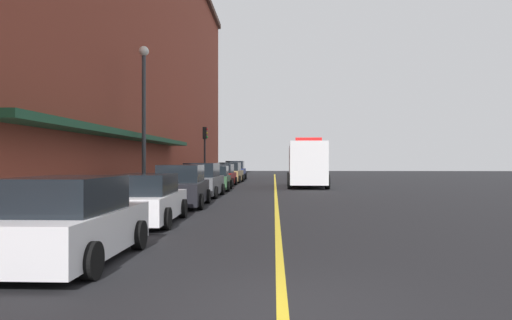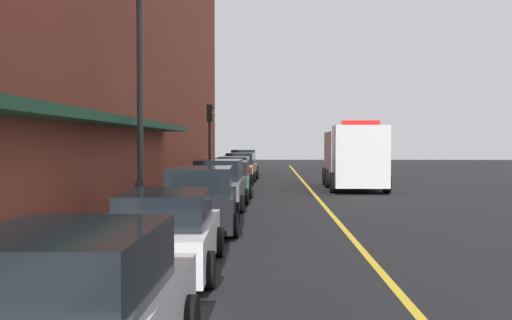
{
  "view_description": "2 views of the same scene",
  "coord_description": "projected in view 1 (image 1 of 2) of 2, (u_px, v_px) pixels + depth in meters",
  "views": [
    {
      "loc": [
        -0.11,
        -6.3,
        1.97
      ],
      "look_at": [
        -1.04,
        18.38,
        1.97
      ],
      "focal_mm": 33.54,
      "sensor_mm": 36.0,
      "label": 1
    },
    {
      "loc": [
        -2.12,
        -3.07,
        2.46
      ],
      "look_at": [
        -2.75,
        26.17,
        1.59
      ],
      "focal_mm": 42.76,
      "sensor_mm": 36.0,
      "label": 2
    }
  ],
  "objects": [
    {
      "name": "box_truck",
      "position": [
        307.0,
        164.0,
        35.19
      ],
      "size": [
        3.01,
        8.05,
        3.49
      ],
      "rotation": [
        0.0,
        0.0,
        -1.59
      ],
      "color": "silver",
      "rests_on": "ground"
    },
    {
      "name": "parked_car_4",
      "position": [
        215.0,
        179.0,
        31.05
      ],
      "size": [
        2.17,
        4.31,
        1.59
      ],
      "rotation": [
        0.0,
        0.0,
        1.6
      ],
      "color": "#2D5133",
      "rests_on": "ground"
    },
    {
      "name": "traffic_light_near",
      "position": [
        205.0,
        144.0,
        35.83
      ],
      "size": [
        0.38,
        0.36,
        4.3
      ],
      "color": "#232326",
      "rests_on": "sidewalk_left"
    },
    {
      "name": "parking_meter_2",
      "position": [
        219.0,
        170.0,
        45.8
      ],
      "size": [
        0.14,
        0.18,
        1.33
      ],
      "color": "#4C4C51",
      "rests_on": "sidewalk_left"
    },
    {
      "name": "parking_meter_1",
      "position": [
        138.0,
        184.0,
        18.41
      ],
      "size": [
        0.14,
        0.18,
        1.33
      ],
      "color": "#4C4C51",
      "rests_on": "sidewalk_left"
    },
    {
      "name": "parked_car_5",
      "position": [
        222.0,
        176.0,
        36.4
      ],
      "size": [
        2.04,
        4.19,
        1.67
      ],
      "rotation": [
        0.0,
        0.0,
        1.55
      ],
      "color": "maroon",
      "rests_on": "ground"
    },
    {
      "name": "parked_car_7",
      "position": [
        235.0,
        171.0,
        48.1
      ],
      "size": [
        2.13,
        4.24,
        1.89
      ],
      "rotation": [
        0.0,
        0.0,
        1.57
      ],
      "color": "navy",
      "rests_on": "ground"
    },
    {
      "name": "lane_center_stripe",
      "position": [
        276.0,
        190.0,
        31.27
      ],
      "size": [
        0.16,
        70.0,
        0.01
      ],
      "primitive_type": "cube",
      "color": "gold",
      "rests_on": "ground"
    },
    {
      "name": "parked_car_6",
      "position": [
        230.0,
        173.0,
        41.94
      ],
      "size": [
        2.17,
        4.68,
        1.77
      ],
      "rotation": [
        0.0,
        0.0,
        1.54
      ],
      "color": "#A5844C",
      "rests_on": "ground"
    },
    {
      "name": "parked_car_2",
      "position": [
        182.0,
        187.0,
        20.22
      ],
      "size": [
        2.24,
        4.66,
        1.77
      ],
      "rotation": [
        0.0,
        0.0,
        1.61
      ],
      "color": "black",
      "rests_on": "ground"
    },
    {
      "name": "parked_car_3",
      "position": [
        203.0,
        181.0,
        25.64
      ],
      "size": [
        2.04,
        4.55,
        1.82
      ],
      "rotation": [
        0.0,
        0.0,
        1.55
      ],
      "color": "#595B60",
      "rests_on": "ground"
    },
    {
      "name": "sidewalk_left",
      "position": [
        182.0,
        189.0,
        31.51
      ],
      "size": [
        2.4,
        70.0,
        0.15
      ],
      "primitive_type": "cube",
      "color": "gray",
      "rests_on": "ground"
    },
    {
      "name": "parking_meter_0",
      "position": [
        222.0,
        169.0,
        48.44
      ],
      "size": [
        0.14,
        0.18,
        1.33
      ],
      "color": "#4C4C51",
      "rests_on": "sidewalk_left"
    },
    {
      "name": "parking_meter_4",
      "position": [
        211.0,
        171.0,
        39.68
      ],
      "size": [
        0.14,
        0.18,
        1.33
      ],
      "color": "#4C4C51",
      "rests_on": "sidewalk_left"
    },
    {
      "name": "ground_plane",
      "position": [
        276.0,
        190.0,
        31.27
      ],
      "size": [
        112.0,
        112.0,
        0.0
      ],
      "primitive_type": "plane",
      "color": "black"
    },
    {
      "name": "parking_meter_3",
      "position": [
        212.0,
        171.0,
        40.56
      ],
      "size": [
        0.14,
        0.18,
        1.33
      ],
      "color": "#4C4C51",
      "rests_on": "sidewalk_left"
    },
    {
      "name": "street_lamp_left",
      "position": [
        144.0,
        106.0,
        21.43
      ],
      "size": [
        0.44,
        0.44,
        6.94
      ],
      "color": "#33383D",
      "rests_on": "sidewalk_left"
    },
    {
      "name": "brick_building_left",
      "position": [
        73.0,
        37.0,
        30.76
      ],
      "size": [
        12.47,
        64.0,
        19.74
      ],
      "color": "brown",
      "rests_on": "ground"
    },
    {
      "name": "parked_car_1",
      "position": [
        147.0,
        200.0,
        14.81
      ],
      "size": [
        2.03,
        4.62,
        1.54
      ],
      "rotation": [
        0.0,
        0.0,
        1.6
      ],
      "color": "silver",
      "rests_on": "ground"
    },
    {
      "name": "parked_car_0",
      "position": [
        70.0,
        222.0,
        9.14
      ],
      "size": [
        2.09,
        4.37,
        1.65
      ],
      "rotation": [
        0.0,
        0.0,
        1.56
      ],
      "color": "silver",
      "rests_on": "ground"
    }
  ]
}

